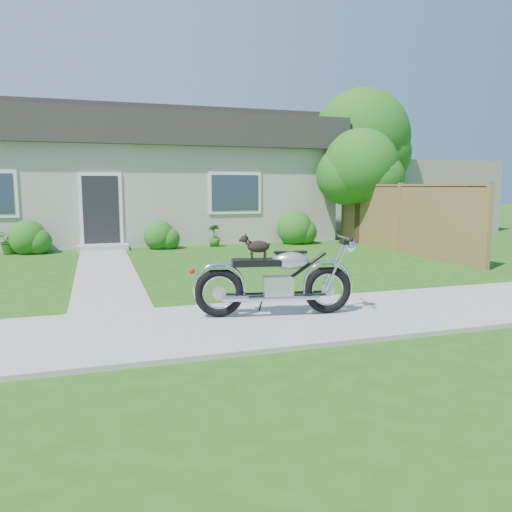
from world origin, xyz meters
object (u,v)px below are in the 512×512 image
Objects in this scene: tree_near at (365,170)px; potted_plant_right at (215,235)px; house at (143,176)px; fence at (400,218)px; motorcycle_with_dog at (278,279)px; potted_plant_left at (9,239)px; tree_far at (365,142)px.

tree_near is 5.39× the size of potted_plant_right.
house is 8.96m from fence.
tree_near is at bearing 63.08° from motorcycle_with_dog.
potted_plant_right is (5.63, 0.00, -0.06)m from potted_plant_left.
motorcycle_with_dog is (0.67, -11.82, -1.62)m from house.
motorcycle_with_dog is (-6.95, -9.83, -2.84)m from tree_far.
potted_plant_right is at bearing -63.23° from house.
tree_near is (0.13, 2.16, 1.37)m from fence.
tree_near reaches higher than potted_plant_left.
fence is 9.90× the size of potted_plant_right.
potted_plant_left is 5.63m from potted_plant_right.
fence is at bearing -31.53° from potted_plant_right.
fence is 1.26× the size of tree_far.
tree_far is 11.98m from potted_plant_left.
tree_far is 2.38× the size of motorcycle_with_dog.
tree_far is at bearing 13.90° from potted_plant_right.
fence reaches higher than motorcycle_with_dog.
potted_plant_left is 0.36× the size of motorcycle_with_dog.
tree_far reaches higher than motorcycle_with_dog.
fence is 5.39m from potted_plant_right.
tree_far is 12.37m from motorcycle_with_dog.
fence is 2.56m from tree_near.
tree_far is (1.19, 2.10, 1.07)m from tree_near.
potted_plant_left is at bearing 180.00° from potted_plant_right.
fence is at bearing -15.36° from potted_plant_left.
fence is 7.94m from motorcycle_with_dog.
potted_plant_left is (-3.89, -3.44, -1.76)m from house.
tree_near reaches higher than potted_plant_right.
tree_far is 7.87× the size of potted_plant_right.
fence is at bearing -44.74° from house.
house is 5.70× the size of motorcycle_with_dog.
potted_plant_right is at bearing 172.19° from tree_near.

